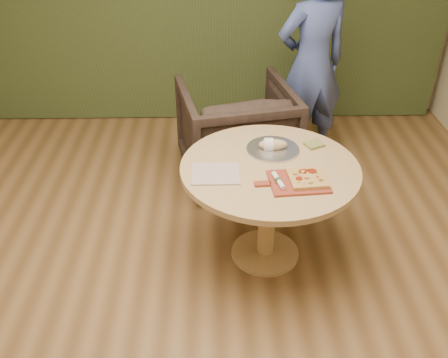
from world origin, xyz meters
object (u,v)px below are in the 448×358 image
pedestal_table (269,184)px  pizza_paddle (297,182)px  flatbread_pizza (307,178)px  serving_tray (273,149)px  cutlery_roll (278,180)px  armchair (236,128)px  person_standing (311,64)px  bread_roll (272,144)px

pedestal_table → pizza_paddle: pizza_paddle is taller
pedestal_table → flatbread_pizza: size_ratio=4.85×
serving_tray → flatbread_pizza: bearing=-66.6°
cutlery_roll → armchair: bearing=84.9°
armchair → cutlery_roll: bearing=86.6°
flatbread_pizza → armchair: (-0.38, 1.28, -0.31)m
armchair → person_standing: 0.85m
cutlery_roll → person_standing: (0.46, 1.62, 0.12)m
bread_roll → person_standing: 1.29m
cutlery_roll → person_standing: size_ratio=0.11×
serving_tray → bread_roll: size_ratio=1.84×
pedestal_table → serving_tray: 0.25m
pedestal_table → armchair: 1.11m
serving_tray → bread_roll: bread_roll is taller
flatbread_pizza → serving_tray: bearing=113.4°
pedestal_table → serving_tray: size_ratio=3.25×
pedestal_table → pizza_paddle: bearing=-54.9°
person_standing → pizza_paddle: bearing=59.2°
bread_roll → armchair: size_ratio=0.21×
serving_tray → person_standing: bearing=69.5°
cutlery_roll → serving_tray: bearing=75.1°
cutlery_roll → armchair: armchair is taller
armchair → flatbread_pizza: bearing=94.3°
pizza_paddle → armchair: (-0.31, 1.29, -0.29)m
pedestal_table → armchair: size_ratio=1.24×
pedestal_table → cutlery_roll: (0.03, -0.22, 0.17)m
cutlery_roll → bread_roll: (0.00, 0.42, 0.01)m
bread_roll → pizza_paddle: bearing=-74.3°
pizza_paddle → bread_roll: bread_roll is taller
pedestal_table → person_standing: size_ratio=0.64×
serving_tray → person_standing: (0.45, 1.21, 0.15)m
serving_tray → cutlery_roll: bearing=-91.2°
pizza_paddle → person_standing: (0.35, 1.61, 0.15)m
person_standing → pedestal_table: bearing=52.2°
pedestal_table → cutlery_roll: cutlery_roll is taller
flatbread_pizza → person_standing: bearing=80.0°
person_standing → cutlery_roll: bearing=55.6°
cutlery_roll → serving_tray: size_ratio=0.56×
bread_roll → armchair: bearing=102.5°
bread_roll → person_standing: size_ratio=0.11×
pedestal_table → pizza_paddle: size_ratio=2.53×
armchair → serving_tray: bearing=91.0°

